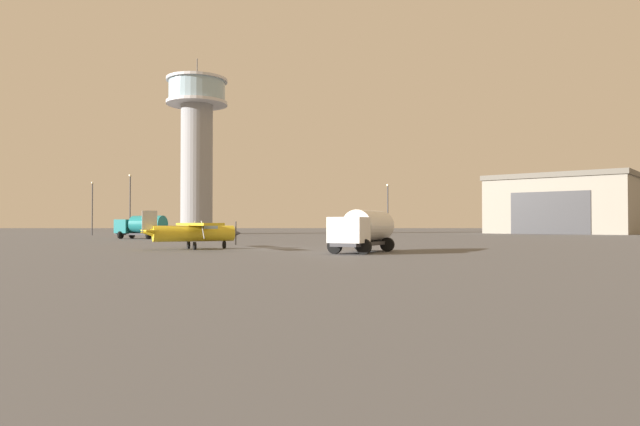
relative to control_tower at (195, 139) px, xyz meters
name	(u,v)px	position (x,y,z in m)	size (l,w,h in m)	color
ground_plane	(269,248)	(19.95, -62.20, -18.51)	(400.00, 400.00, 0.00)	#545456
control_tower	(195,139)	(0.00, 0.00, 0.00)	(11.74, 11.74, 34.14)	gray
hangar	(561,204)	(73.28, 4.67, -12.63)	(33.55, 32.46, 11.72)	gray
airplane_yellow	(191,231)	(14.11, -64.70, -17.13)	(7.68, 9.63, 2.95)	gold
truck_fuel_tanker_teal	(140,226)	(0.65, -34.97, -16.84)	(7.08, 4.62, 3.04)	#38383D
truck_fuel_tanker_white	(362,229)	(26.97, -69.54, -16.89)	(5.01, 6.88, 2.92)	#38383D
light_post_west	(90,203)	(-15.18, -12.31, -13.07)	(0.44, 0.44, 9.20)	#38383D
light_post_east	(386,205)	(34.49, -21.43, -13.61)	(0.44, 0.44, 8.18)	#38383D
light_post_north	(128,200)	(-5.94, -20.36, -12.77)	(0.44, 0.44, 9.77)	#38383D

